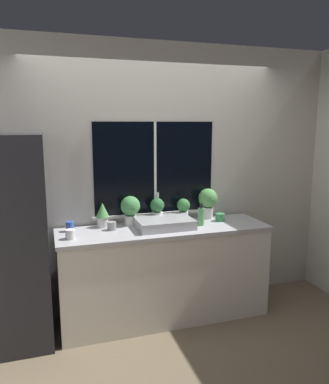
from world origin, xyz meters
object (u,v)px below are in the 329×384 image
mug_blue (70,227)px  sink (164,223)px  soap_bottle (201,216)px  mug_white (70,234)px  potted_plant_left (130,208)px  mug_green (220,217)px  potted_plant_far_left (103,214)px  mug_grey (112,226)px  refrigerator (11,241)px  potted_plant_right (183,208)px  potted_plant_far_right (208,200)px  potted_plant_center (157,209)px

mug_blue → sink: bearing=-9.3°
soap_bottle → mug_white: 1.26m
potted_plant_left → mug_green: size_ratio=3.06×
potted_plant_far_left → potted_plant_left: bearing=0.0°
mug_grey → refrigerator: bearing=-177.2°
potted_plant_right → mug_grey: (-0.77, -0.13, -0.09)m
potted_plant_far_right → mug_white: bearing=-168.2°
sink → potted_plant_far_left: bearing=160.1°
potted_plant_far_right → potted_plant_center: bearing=180.0°
potted_plant_center → refrigerator: bearing=-172.8°
sink → potted_plant_center: size_ratio=2.14×
potted_plant_far_right → refrigerator: bearing=-174.9°
potted_plant_far_right → soap_bottle: (-0.17, -0.23, -0.10)m
potted_plant_far_left → potted_plant_far_right: (1.10, -0.00, 0.06)m
mug_blue → potted_plant_right: bearing=3.0°
potted_plant_center → mug_grey: size_ratio=2.97×
refrigerator → sink: bearing=-1.2°
mug_green → mug_blue: size_ratio=1.01×
potted_plant_center → potted_plant_far_right: 0.56m
sink → potted_plant_center: bearing=92.9°
refrigerator → sink: (1.38, -0.03, 0.05)m
sink → potted_plant_far_left: size_ratio=2.22×
mug_green → mug_blue: (-1.50, 0.08, 0.01)m
potted_plant_far_left → mug_white: bearing=-137.5°
refrigerator → potted_plant_far_left: refrigerator is taller
potted_plant_right → potted_plant_center: bearing=180.0°
sink → potted_plant_right: size_ratio=2.34×
soap_bottle → refrigerator: bearing=178.2°
potted_plant_far_right → mug_white: size_ratio=3.72×
potted_plant_left → mug_blue: size_ratio=3.09×
soap_bottle → mug_white: (-1.25, -0.07, -0.05)m
potted_plant_left → soap_bottle: bearing=-19.2°
potted_plant_left → potted_plant_right: 0.56m
potted_plant_center → mug_white: size_ratio=2.92×
potted_plant_right → mug_white: 1.20m
potted_plant_far_left → soap_bottle: size_ratio=1.10×
refrigerator → mug_green: (2.00, 0.04, 0.05)m
mug_white → potted_plant_far_left: bearing=42.5°
refrigerator → mug_white: refrigerator is taller
potted_plant_far_left → mug_white: potted_plant_far_left is taller
refrigerator → mug_grey: refrigerator is taller
mug_green → potted_plant_far_left: bearing=173.5°
mug_white → mug_green: bearing=6.2°
potted_plant_right → potted_plant_far_right: 0.28m
potted_plant_left → potted_plant_right: potted_plant_left is taller
potted_plant_left → potted_plant_far_right: 0.83m
mug_white → mug_blue: bearing=87.3°
potted_plant_far_left → potted_plant_far_right: bearing=-0.0°
sink → potted_plant_left: size_ratio=1.86×
sink → potted_plant_center: sink is taller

